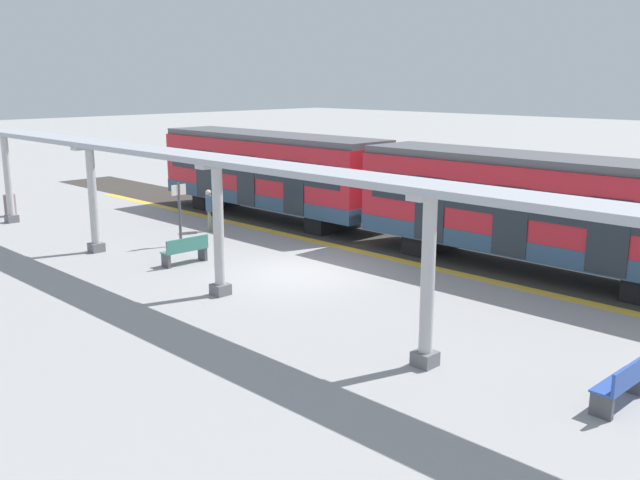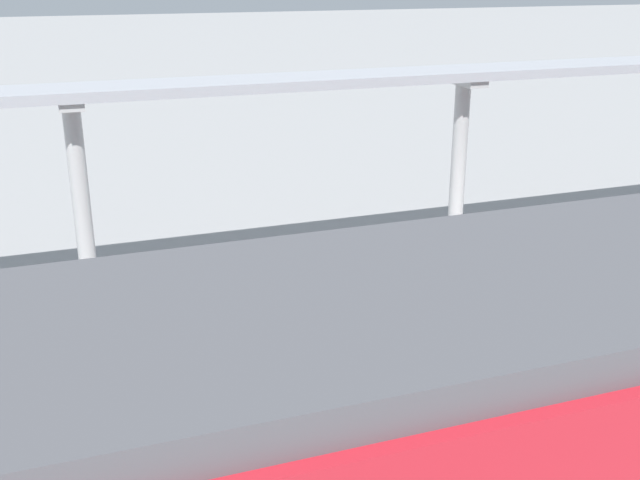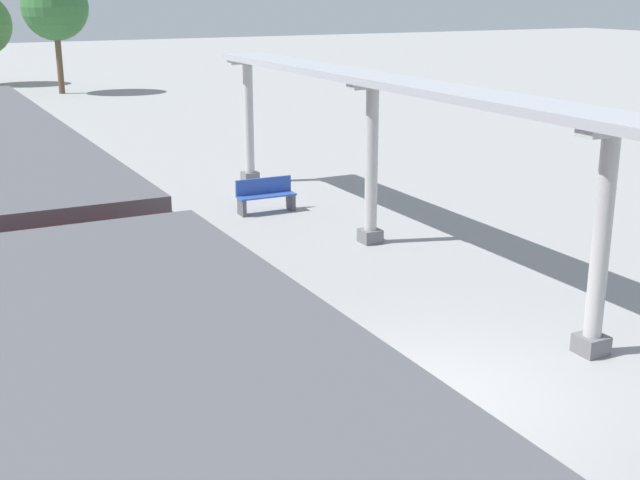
# 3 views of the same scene
# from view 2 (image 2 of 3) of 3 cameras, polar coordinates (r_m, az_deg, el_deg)

# --- Properties ---
(ground_plane) EXTENTS (176.00, 176.00, 0.00)m
(ground_plane) POSITION_cam_2_polar(r_m,az_deg,el_deg) (12.80, 16.76, -6.13)
(ground_plane) COLOR #979697
(canopy_pillar_third) EXTENTS (1.10, 0.44, 3.54)m
(canopy_pillar_third) POSITION_cam_2_polar(r_m,az_deg,el_deg) (14.51, 10.28, 5.03)
(canopy_pillar_third) COLOR slate
(canopy_pillar_third) RESTS_ON ground
(canopy_pillar_fourth) EXTENTS (1.10, 0.44, 3.54)m
(canopy_pillar_fourth) POSITION_cam_2_polar(r_m,az_deg,el_deg) (12.65, -17.37, 2.25)
(canopy_pillar_fourth) COLOR slate
(canopy_pillar_fourth) RESTS_ON ground
(canopy_beam) EXTENTS (1.20, 28.33, 0.16)m
(canopy_beam) POSITION_cam_2_polar(r_m,az_deg,el_deg) (14.19, 10.91, 12.18)
(canopy_beam) COLOR #A8AAB2
(canopy_beam) RESTS_ON canopy_pillar_nearest
(bench_mid_platform) EXTENTS (1.51, 0.47, 0.86)m
(bench_mid_platform) POSITION_cam_2_polar(r_m,az_deg,el_deg) (15.92, 22.62, 0.01)
(bench_mid_platform) COLOR #387C6E
(bench_mid_platform) RESTS_ON ground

